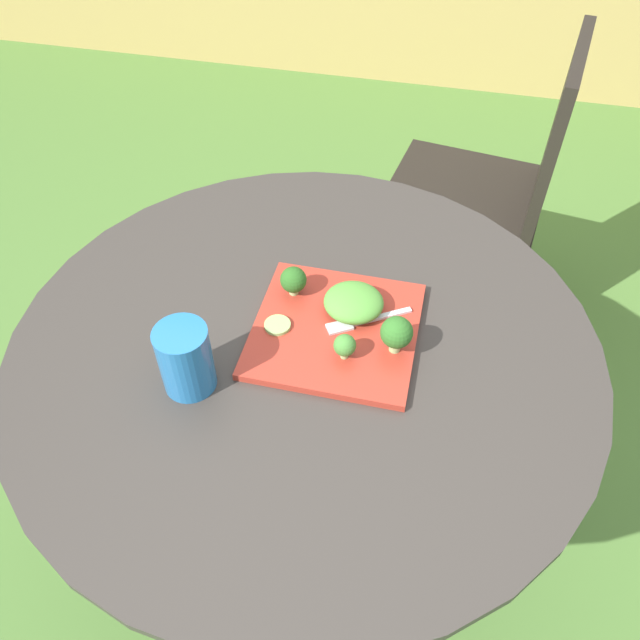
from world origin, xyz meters
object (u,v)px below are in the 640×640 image
(patio_chair, at_px, (502,175))
(fork, at_px, (361,322))
(salad_plate, at_px, (335,330))
(drinking_glass, at_px, (186,362))

(patio_chair, xyz_separation_m, fork, (-0.25, -0.85, 0.22))
(patio_chair, distance_m, fork, 0.91)
(salad_plate, relative_size, fork, 1.98)
(drinking_glass, relative_size, fork, 0.85)
(drinking_glass, bearing_deg, patio_chair, 64.02)
(drinking_glass, height_order, fork, drinking_glass)
(patio_chair, relative_size, fork, 6.41)
(salad_plate, bearing_deg, patio_chair, 71.13)
(patio_chair, relative_size, drinking_glass, 7.54)
(patio_chair, distance_m, salad_plate, 0.94)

